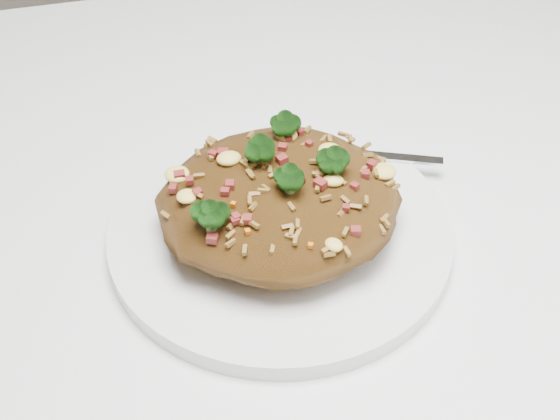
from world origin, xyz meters
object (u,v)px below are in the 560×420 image
object	(u,v)px
dining_table	(360,312)
plate	(280,232)
fried_rice	(280,192)
fork	(348,153)

from	to	relation	value
dining_table	plate	size ratio (longest dim) A/B	4.94
dining_table	fried_rice	xyz separation A→B (m)	(-0.06, 0.01, 0.14)
plate	fried_rice	bearing A→B (deg)	143.82
fried_rice	fork	xyz separation A→B (m)	(0.07, 0.06, -0.03)
dining_table	plate	bearing A→B (deg)	172.10
dining_table	fried_rice	distance (m)	0.15
fried_rice	fork	bearing A→B (deg)	41.78
fried_rice	plate	bearing A→B (deg)	-36.18
dining_table	plate	xyz separation A→B (m)	(-0.06, 0.01, 0.10)
plate	dining_table	bearing A→B (deg)	-7.90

